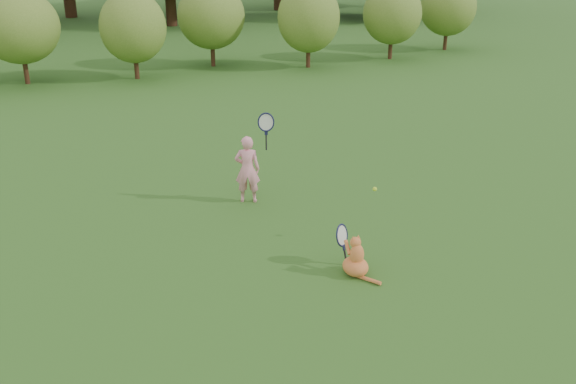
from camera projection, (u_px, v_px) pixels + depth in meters
name	position (u px, v px, depth m)	size (l,w,h in m)	color
ground	(297.00, 263.00, 8.66)	(100.00, 100.00, 0.00)	#2A4E16
shrub_row	(126.00, 30.00, 19.25)	(28.00, 3.00, 2.80)	#537123
child	(248.00, 168.00, 10.42)	(0.66, 0.42, 1.69)	pink
cat	(355.00, 254.00, 8.28)	(0.40, 0.76, 0.75)	#D65F29
tennis_ball	(375.00, 189.00, 8.97)	(0.06, 0.06, 0.06)	#B2D719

